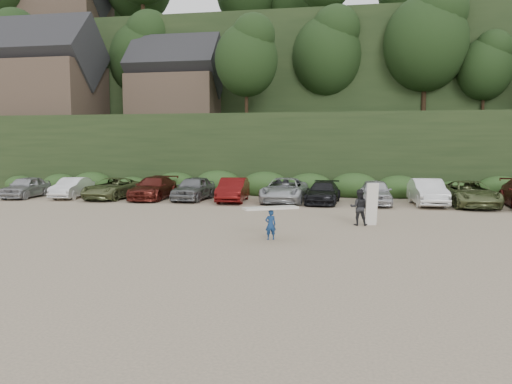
# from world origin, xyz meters

# --- Properties ---
(ground) EXTENTS (120.00, 120.00, 0.00)m
(ground) POSITION_xyz_m (0.00, 0.00, 0.00)
(ground) COLOR tan
(ground) RESTS_ON ground
(hillside_backdrop) EXTENTS (90.00, 41.50, 28.00)m
(hillside_backdrop) POSITION_xyz_m (-0.26, 35.93, 11.22)
(hillside_backdrop) COLOR black
(hillside_backdrop) RESTS_ON ground
(parked_cars) EXTENTS (34.45, 6.20, 1.63)m
(parked_cars) POSITION_xyz_m (-0.45, 10.03, 0.76)
(parked_cars) COLOR #9B9B9F
(parked_cars) RESTS_ON ground
(child_surfer) EXTENTS (2.13, 1.55, 1.26)m
(child_surfer) POSITION_xyz_m (0.93, -2.55, 0.86)
(child_surfer) COLOR navy
(child_surfer) RESTS_ON ground
(adult_surfer) EXTENTS (1.26, 0.62, 1.92)m
(adult_surfer) POSITION_xyz_m (4.38, 1.60, 0.83)
(adult_surfer) COLOR black
(adult_surfer) RESTS_ON ground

